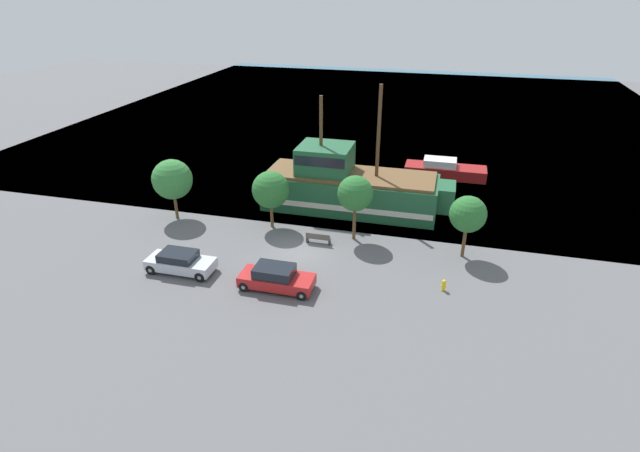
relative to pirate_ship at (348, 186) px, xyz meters
The scene contains 12 objects.
ground_plane 8.74m from the pirate_ship, 101.63° to the right, with size 160.00×160.00×0.00m, color #5B5B5E.
water_surface 35.76m from the pirate_ship, 92.76° to the left, with size 80.00×80.00×0.00m, color #38667F.
pirate_ship is the anchor object (origin of this frame).
moored_boat_dockside 12.52m from the pirate_ship, 52.27° to the left, with size 7.77×2.46×1.79m.
parked_car_curb_front 13.42m from the pirate_ship, 97.76° to the right, with size 4.66×1.94×1.54m.
parked_car_curb_mid 15.60m from the pirate_ship, 123.55° to the right, with size 4.49×1.89×1.44m.
fire_hydrant 13.79m from the pirate_ship, 52.30° to the right, with size 0.42×0.25×0.76m.
bench_promenade_east 7.05m from the pirate_ship, 96.60° to the right, with size 1.82×0.45×0.85m.
tree_row_east 14.23m from the pirate_ship, 157.29° to the right, with size 3.17×3.17×4.93m.
tree_row_mideast 7.19m from the pirate_ship, 134.92° to the right, with size 2.85×2.85×4.56m.
tree_row_midwest 5.91m from the pirate_ship, 73.55° to the right, with size 2.59×2.59×4.98m.
tree_row_west 11.35m from the pirate_ship, 32.68° to the right, with size 2.51×2.51×4.51m.
Camera 1 is at (9.29, -29.82, 17.40)m, focal length 28.00 mm.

